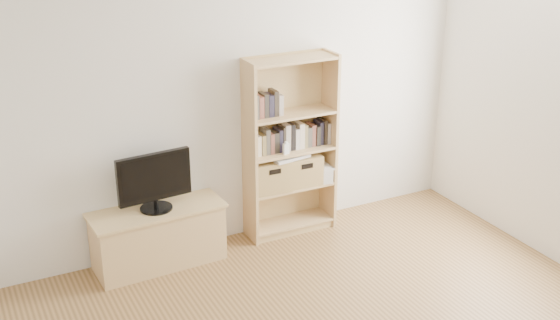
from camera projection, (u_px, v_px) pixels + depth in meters
back_wall at (230, 98)px, 5.94m from camera, size 4.50×0.02×2.60m
tv_stand at (159, 238)px, 5.85m from camera, size 1.08×0.45×0.49m
bookshelf at (290, 147)px, 6.21m from camera, size 0.82×0.30×1.64m
television at (154, 182)px, 5.66m from camera, size 0.62×0.10×0.49m
books_row_mid at (290, 137)px, 6.19m from camera, size 0.82×0.17×0.22m
books_row_upper at (271, 105)px, 5.99m from camera, size 0.35×0.14×0.18m
baby_monitor at (286, 149)px, 6.08m from camera, size 0.05×0.04×0.10m
basket_left at (269, 175)px, 6.20m from camera, size 0.35×0.30×0.28m
basket_right at (300, 169)px, 6.33m from camera, size 0.34×0.29×0.27m
laptop at (287, 156)px, 6.20m from camera, size 0.38×0.29×0.03m
magazine_stack at (318, 173)px, 6.43m from camera, size 0.24×0.31×0.13m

